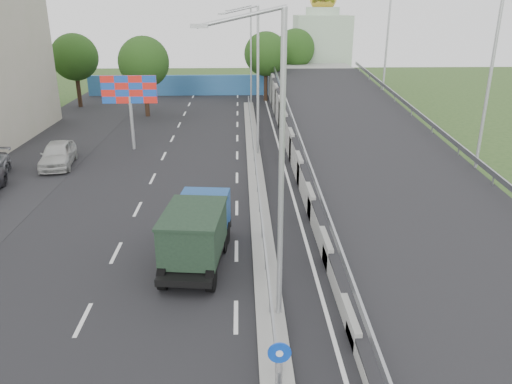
{
  "coord_description": "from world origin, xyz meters",
  "views": [
    {
      "loc": [
        -0.99,
        -8.79,
        10.25
      ],
      "look_at": [
        -0.28,
        12.63,
        2.2
      ],
      "focal_mm": 35.0,
      "sensor_mm": 36.0,
      "label": 1
    }
  ],
  "objects_px": {
    "lamp_post_far": "(249,50)",
    "church": "(321,45)",
    "sign_bollard": "(279,367)",
    "billboard": "(129,94)",
    "lamp_post_mid": "(255,74)",
    "dump_truck": "(197,230)",
    "lamp_post_near": "(276,158)",
    "parked_car_e": "(58,154)"
  },
  "relations": [
    {
      "from": "lamp_post_far",
      "to": "church",
      "type": "bearing_deg",
      "value": 54.76
    },
    {
      "from": "sign_bollard",
      "to": "lamp_post_far",
      "type": "xyz_separation_m",
      "value": [
        0.11,
        43.83,
        4.77
      ]
    },
    {
      "from": "church",
      "to": "billboard",
      "type": "bearing_deg",
      "value": -120.7
    },
    {
      "from": "church",
      "to": "lamp_post_mid",
      "type": "bearing_deg",
      "value": -106.22
    },
    {
      "from": "church",
      "to": "dump_truck",
      "type": "xyz_separation_m",
      "value": [
        -12.81,
        -49.8,
        -3.87
      ]
    },
    {
      "from": "lamp_post_far",
      "to": "church",
      "type": "xyz_separation_m",
      "value": [
        9.89,
        14.0,
        -0.5
      ]
    },
    {
      "from": "billboard",
      "to": "dump_truck",
      "type": "relative_size",
      "value": 0.9
    },
    {
      "from": "lamp_post_near",
      "to": "church",
      "type": "distance_m",
      "value": 54.9
    },
    {
      "from": "lamp_post_far",
      "to": "lamp_post_mid",
      "type": "bearing_deg",
      "value": -90.0
    },
    {
      "from": "lamp_post_far",
      "to": "church",
      "type": "height_order",
      "value": "church"
    },
    {
      "from": "lamp_post_mid",
      "to": "billboard",
      "type": "height_order",
      "value": "lamp_post_mid"
    },
    {
      "from": "sign_bollard",
      "to": "lamp_post_mid",
      "type": "distance_m",
      "value": 24.3
    },
    {
      "from": "sign_bollard",
      "to": "lamp_post_far",
      "type": "relative_size",
      "value": 0.17
    },
    {
      "from": "lamp_post_near",
      "to": "lamp_post_far",
      "type": "distance_m",
      "value": 40.0
    },
    {
      "from": "dump_truck",
      "to": "billboard",
      "type": "bearing_deg",
      "value": 115.38
    },
    {
      "from": "lamp_post_far",
      "to": "billboard",
      "type": "height_order",
      "value": "lamp_post_far"
    },
    {
      "from": "church",
      "to": "parked_car_e",
      "type": "height_order",
      "value": "church"
    },
    {
      "from": "sign_bollard",
      "to": "dump_truck",
      "type": "height_order",
      "value": "dump_truck"
    },
    {
      "from": "sign_bollard",
      "to": "billboard",
      "type": "bearing_deg",
      "value": 109.21
    },
    {
      "from": "lamp_post_far",
      "to": "lamp_post_near",
      "type": "bearing_deg",
      "value": -90.0
    },
    {
      "from": "lamp_post_far",
      "to": "dump_truck",
      "type": "relative_size",
      "value": 1.66
    },
    {
      "from": "church",
      "to": "billboard",
      "type": "distance_m",
      "value": 37.23
    },
    {
      "from": "lamp_post_near",
      "to": "dump_truck",
      "type": "bearing_deg",
      "value": 124.82
    },
    {
      "from": "lamp_post_mid",
      "to": "church",
      "type": "bearing_deg",
      "value": 73.78
    },
    {
      "from": "lamp_post_near",
      "to": "billboard",
      "type": "relative_size",
      "value": 1.83
    },
    {
      "from": "billboard",
      "to": "parked_car_e",
      "type": "bearing_deg",
      "value": -136.55
    },
    {
      "from": "billboard",
      "to": "church",
      "type": "bearing_deg",
      "value": 59.3
    },
    {
      "from": "parked_car_e",
      "to": "dump_truck",
      "type": "bearing_deg",
      "value": -61.01
    },
    {
      "from": "church",
      "to": "dump_truck",
      "type": "bearing_deg",
      "value": -104.43
    },
    {
      "from": "lamp_post_mid",
      "to": "dump_truck",
      "type": "distance_m",
      "value": 16.65
    },
    {
      "from": "lamp_post_mid",
      "to": "parked_car_e",
      "type": "xyz_separation_m",
      "value": [
        -13.39,
        -2.05,
        -4.98
      ]
    },
    {
      "from": "sign_bollard",
      "to": "church",
      "type": "relative_size",
      "value": 0.12
    },
    {
      "from": "sign_bollard",
      "to": "billboard",
      "type": "height_order",
      "value": "billboard"
    },
    {
      "from": "lamp_post_mid",
      "to": "sign_bollard",
      "type": "bearing_deg",
      "value": -90.26
    },
    {
      "from": "sign_bollard",
      "to": "parked_car_e",
      "type": "bearing_deg",
      "value": 121.37
    },
    {
      "from": "lamp_post_mid",
      "to": "billboard",
      "type": "xyz_separation_m",
      "value": [
        -9.11,
        2.0,
        -1.62
      ]
    },
    {
      "from": "lamp_post_near",
      "to": "sign_bollard",
      "type": "bearing_deg",
      "value": -91.64
    },
    {
      "from": "sign_bollard",
      "to": "lamp_post_near",
      "type": "distance_m",
      "value": 6.12
    },
    {
      "from": "sign_bollard",
      "to": "dump_truck",
      "type": "relative_size",
      "value": 0.27
    },
    {
      "from": "lamp_post_near",
      "to": "lamp_post_mid",
      "type": "bearing_deg",
      "value": 90.0
    },
    {
      "from": "lamp_post_far",
      "to": "parked_car_e",
      "type": "distance_m",
      "value": 26.27
    },
    {
      "from": "church",
      "to": "parked_car_e",
      "type": "relative_size",
      "value": 2.83
    }
  ]
}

